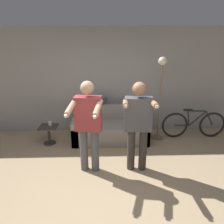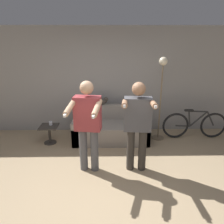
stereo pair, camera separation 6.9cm
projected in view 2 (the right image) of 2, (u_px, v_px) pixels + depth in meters
ground_plane at (101, 192)px, 3.43m from camera, size 16.00×16.00×0.00m
wall_back at (103, 81)px, 5.44m from camera, size 10.00×0.05×2.60m
couch at (111, 129)px, 5.17m from camera, size 1.73×0.82×0.78m
person_left at (88, 121)px, 3.72m from camera, size 0.59×0.72×1.65m
person_right at (138, 121)px, 3.74m from camera, size 0.58×0.71×1.63m
cat at (100, 101)px, 5.26m from camera, size 0.53×0.13×0.19m
floor_lamp at (162, 83)px, 4.89m from camera, size 0.29×0.29×1.93m
side_table at (49, 131)px, 4.98m from camera, size 0.40×0.40×0.42m
cup at (51, 123)px, 4.99m from camera, size 0.07×0.07×0.09m
bicycle at (194, 125)px, 5.25m from camera, size 1.55×0.07×0.72m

